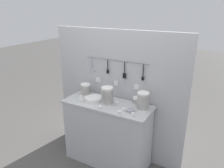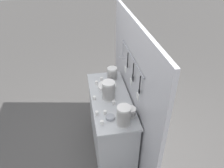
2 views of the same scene
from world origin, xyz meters
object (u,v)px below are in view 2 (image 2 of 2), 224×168
(cup_front_left, at_px, (96,83))
(cup_front_right, at_px, (102,79))
(steel_mixing_bowl, at_px, (110,117))
(cup_back_left, at_px, (97,113))
(cup_centre, at_px, (105,113))
(bowl_stack_nested_right, at_px, (112,74))
(bowl_stack_short_front, at_px, (109,90))
(cup_back_right, at_px, (94,98))
(bowl_stack_back_corner, at_px, (124,116))
(bowl_stack_wide_centre, at_px, (131,112))
(plate_stack, at_px, (107,86))
(cup_beside_plates, at_px, (114,103))
(cup_edge_far, at_px, (102,123))

(cup_front_left, bearing_deg, cup_front_right, 133.35)
(steel_mixing_bowl, distance_m, cup_back_left, 0.16)
(cup_front_right, bearing_deg, cup_centre, -4.49)
(bowl_stack_nested_right, bearing_deg, bowl_stack_short_front, -15.73)
(cup_front_left, bearing_deg, cup_back_right, -11.12)
(bowl_stack_back_corner, bearing_deg, cup_centre, -138.08)
(bowl_stack_short_front, xyz_separation_m, steel_mixing_bowl, (0.37, -0.04, -0.11))
(bowl_stack_wide_centre, relative_size, cup_front_right, 2.49)
(plate_stack, height_order, cup_front_left, same)
(cup_beside_plates, bearing_deg, cup_back_right, -120.11)
(cup_front_right, distance_m, cup_back_left, 0.72)
(steel_mixing_bowl, bearing_deg, cup_beside_plates, 160.40)
(bowl_stack_wide_centre, xyz_separation_m, cup_centre, (-0.07, -0.28, -0.03))
(steel_mixing_bowl, xyz_separation_m, cup_front_right, (-0.79, 0.01, 0.01))
(bowl_stack_back_corner, bearing_deg, bowl_stack_nested_right, 177.57)
(bowl_stack_wide_centre, relative_size, cup_centre, 2.49)
(cup_front_right, distance_m, cup_beside_plates, 0.55)
(bowl_stack_short_front, xyz_separation_m, cup_back_right, (-0.01, -0.18, -0.10))
(bowl_stack_short_front, bearing_deg, cup_back_left, -32.89)
(cup_front_left, bearing_deg, cup_back_left, -6.08)
(cup_beside_plates, bearing_deg, cup_back_left, -55.33)
(cup_front_left, distance_m, cup_back_left, 0.63)
(bowl_stack_back_corner, distance_m, cup_centre, 0.28)
(cup_centre, bearing_deg, cup_front_left, -177.53)
(bowl_stack_nested_right, bearing_deg, cup_beside_plates, -8.04)
(cup_front_right, bearing_deg, cup_edge_far, -7.50)
(steel_mixing_bowl, bearing_deg, cup_back_left, -122.25)
(bowl_stack_wide_centre, distance_m, cup_beside_plates, 0.28)
(steel_mixing_bowl, bearing_deg, bowl_stack_wide_centre, 92.40)
(bowl_stack_nested_right, distance_m, cup_edge_far, 0.93)
(cup_edge_far, distance_m, cup_back_left, 0.17)
(cup_back_right, distance_m, cup_edge_far, 0.45)
(bowl_stack_back_corner, height_order, steel_mixing_bowl, bowl_stack_back_corner)
(bowl_stack_wide_centre, relative_size, cup_back_right, 2.49)
(steel_mixing_bowl, xyz_separation_m, cup_front_left, (-0.71, -0.07, 0.01))
(cup_back_right, bearing_deg, bowl_stack_nested_right, 144.87)
(bowl_stack_short_front, bearing_deg, cup_centre, -17.03)
(bowl_stack_wide_centre, bearing_deg, cup_centre, -104.58)
(bowl_stack_nested_right, xyz_separation_m, cup_front_left, (0.10, -0.24, -0.07))
(bowl_stack_short_front, bearing_deg, bowl_stack_nested_right, 164.27)
(bowl_stack_wide_centre, distance_m, bowl_stack_nested_right, 0.80)
(bowl_stack_wide_centre, distance_m, cup_centre, 0.29)
(bowl_stack_back_corner, distance_m, cup_front_left, 0.85)
(plate_stack, height_order, cup_back_right, same)
(cup_edge_far, bearing_deg, bowl_stack_short_front, 161.74)
(cup_beside_plates, relative_size, cup_back_left, 1.00)
(cup_front_right, relative_size, cup_back_left, 1.00)
(plate_stack, bearing_deg, steel_mixing_bowl, -5.58)
(bowl_stack_back_corner, distance_m, bowl_stack_wide_centre, 0.17)
(bowl_stack_wide_centre, distance_m, cup_back_left, 0.38)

